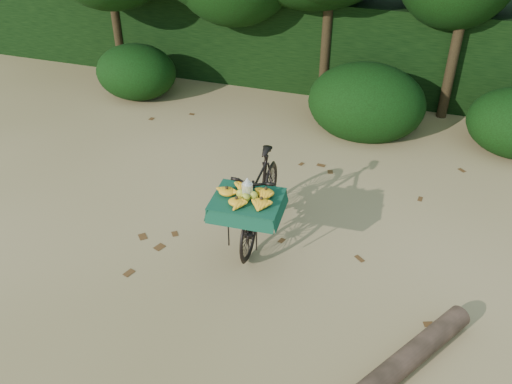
% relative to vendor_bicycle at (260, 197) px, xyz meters
% --- Properties ---
extents(ground, '(80.00, 80.00, 0.00)m').
position_rel_vendor_bicycle_xyz_m(ground, '(-0.69, -0.86, -0.57)').
color(ground, tan).
rests_on(ground, ground).
extents(vendor_bicycle, '(0.83, 1.88, 1.11)m').
position_rel_vendor_bicycle_xyz_m(vendor_bicycle, '(0.00, 0.00, 0.00)').
color(vendor_bicycle, black).
rests_on(vendor_bicycle, ground).
extents(hedge_backdrop, '(26.00, 1.80, 1.80)m').
position_rel_vendor_bicycle_xyz_m(hedge_backdrop, '(-0.69, 5.44, 0.33)').
color(hedge_backdrop, black).
rests_on(hedge_backdrop, ground).
extents(bush_clumps, '(8.80, 1.70, 0.90)m').
position_rel_vendor_bicycle_xyz_m(bush_clumps, '(-0.19, 3.44, -0.12)').
color(bush_clumps, black).
rests_on(bush_clumps, ground).
extents(leaf_litter, '(7.00, 7.30, 0.01)m').
position_rel_vendor_bicycle_xyz_m(leaf_litter, '(-0.69, -0.21, -0.56)').
color(leaf_litter, '#533216').
rests_on(leaf_litter, ground).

